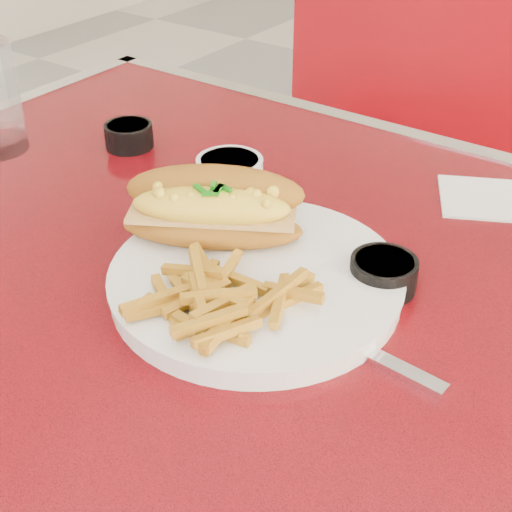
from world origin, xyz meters
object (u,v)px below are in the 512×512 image
Objects in this scene: gravy_ramekin at (230,175)px; sauce_cup_right at (383,273)px; dinner_plate at (256,280)px; knife at (351,346)px; booth_bench_far at (482,280)px; fork at (338,271)px; diner_table at (275,387)px; sauce_cup_left at (129,134)px; mac_hoagie at (213,208)px.

gravy_ramekin reaches higher than sauce_cup_right.
dinner_plate reaches higher than knife.
gravy_ramekin is (-0.15, -0.70, 0.51)m from booth_bench_far.
diner_table is at bearing 106.64° from fork.
diner_table is at bearing -37.40° from gravy_ramekin.
dinner_plate is at bearing 130.55° from fork.
fork is (0.06, 0.05, 0.01)m from dinner_plate.
fork is at bearing 37.21° from dinner_plate.
fork is 0.09m from knife.
gravy_ramekin reaches higher than knife.
knife is at bearing -78.78° from sauce_cup_right.
diner_table is 3.21× the size of dinner_plate.
sauce_cup_left and sauce_cup_right have the same top height.
sauce_cup_right reaches higher than fork.
sauce_cup_right is 0.10m from knife.
booth_bench_far reaches higher than sauce_cup_left.
gravy_ramekin is 0.41× the size of knife.
knife is at bearing -138.80° from fork.
gravy_ramekin is at bearing 151.71° from knife.
dinner_plate is 0.38m from sauce_cup_left.
mac_hoagie reaches higher than dinner_plate.
gravy_ramekin is 1.36× the size of sauce_cup_right.
knife is at bearing -22.85° from sauce_cup_left.
diner_table is 1.03× the size of booth_bench_far.
knife is (0.12, -0.02, -0.01)m from dinner_plate.
booth_bench_far is at bearing 63.44° from sauce_cup_left.
sauce_cup_right is (0.10, 0.07, 0.01)m from dinner_plate.
mac_hoagie is 3.04× the size of sauce_cup_right.
booth_bench_far is at bearing 97.32° from sauce_cup_right.
gravy_ramekin is 1.22× the size of sauce_cup_left.
booth_bench_far is 0.92m from sauce_cup_right.
sauce_cup_left is at bearing 158.25° from diner_table.
fork is at bearing -24.89° from gravy_ramekin.
booth_bench_far is (0.00, 0.81, -0.32)m from diner_table.
knife is (0.06, -0.07, -0.02)m from fork.
dinner_plate and fork have the same top height.
diner_table is at bearing 86.09° from dinner_plate.
sauce_cup_left is (-0.34, 0.17, 0.01)m from dinner_plate.
diner_table is at bearing 158.41° from knife.
dinner_plate is (-0.00, -0.84, 0.49)m from booth_bench_far.
sauce_cup_right is at bearing -12.17° from sauce_cup_left.
booth_bench_far is 0.98m from dinner_plate.
mac_hoagie is 0.30m from sauce_cup_left.
fork reaches higher than diner_table.
sauce_cup_left reaches higher than fork.
fork is (0.06, 0.01, 0.18)m from diner_table.
booth_bench_far is 12.86× the size of gravy_ramekin.
booth_bench_far is 5.31× the size of knife.
fork is at bearing 13.30° from diner_table.
booth_bench_far is 0.98m from mac_hoagie.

